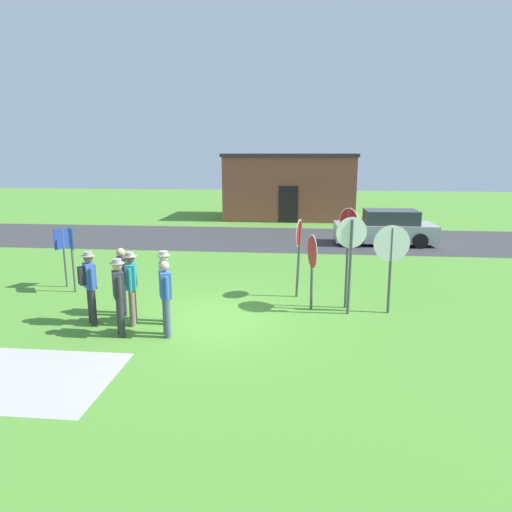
% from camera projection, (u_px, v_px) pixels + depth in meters
% --- Properties ---
extents(ground_plane, '(80.00, 80.00, 0.00)m').
position_uv_depth(ground_plane, '(209.00, 320.00, 11.20)').
color(ground_plane, '#518E33').
extents(street_asphalt, '(60.00, 6.40, 0.01)m').
position_uv_depth(street_asphalt, '(256.00, 238.00, 21.86)').
color(street_asphalt, '#38383A').
rests_on(street_asphalt, ground).
extents(concrete_path, '(3.20, 2.40, 0.01)m').
position_uv_depth(concrete_path, '(24.00, 378.00, 8.29)').
color(concrete_path, '#ADAAA3').
rests_on(concrete_path, ground).
extents(building_background, '(7.86, 4.59, 3.91)m').
position_uv_depth(building_background, '(290.00, 186.00, 28.47)').
color(building_background, brown).
rests_on(building_background, ground).
extents(parked_car_on_street, '(4.34, 2.09, 1.51)m').
position_uv_depth(parked_car_on_street, '(386.00, 229.00, 20.38)').
color(parked_car_on_street, '#A5A8AD').
rests_on(parked_car_on_street, ground).
extents(stop_sign_nearest, '(0.19, 0.75, 2.19)m').
position_uv_depth(stop_sign_nearest, '(299.00, 244.00, 12.67)').
color(stop_sign_nearest, '#474C4C').
rests_on(stop_sign_nearest, ground).
extents(stop_sign_rear_right, '(0.90, 0.16, 2.23)m').
position_uv_depth(stop_sign_rear_right, '(391.00, 253.00, 11.39)').
color(stop_sign_rear_right, '#474C4C').
rests_on(stop_sign_rear_right, ground).
extents(stop_sign_tallest, '(0.41, 0.54, 2.61)m').
position_uv_depth(stop_sign_tallest, '(348.00, 242.00, 11.70)').
color(stop_sign_tallest, '#474C4C').
rests_on(stop_sign_tallest, ground).
extents(stop_sign_rear_left, '(0.75, 0.19, 2.45)m').
position_uv_depth(stop_sign_rear_left, '(351.00, 248.00, 11.24)').
color(stop_sign_rear_left, '#474C4C').
rests_on(stop_sign_rear_left, ground).
extents(stop_sign_leaning_left, '(0.23, 0.86, 1.95)m').
position_uv_depth(stop_sign_leaning_left, '(312.00, 259.00, 11.69)').
color(stop_sign_leaning_left, '#474C4C').
rests_on(stop_sign_leaning_left, ground).
extents(person_on_left, '(0.33, 0.54, 1.74)m').
position_uv_depth(person_on_left, '(165.00, 283.00, 10.80)').
color(person_on_left, '#4C5670').
rests_on(person_on_left, ground).
extents(person_with_sunhat, '(0.42, 0.56, 1.74)m').
position_uv_depth(person_with_sunhat, '(130.00, 283.00, 10.68)').
color(person_with_sunhat, '#7A6B56').
rests_on(person_with_sunhat, ground).
extents(person_in_dark_shirt, '(0.37, 0.51, 1.74)m').
position_uv_depth(person_in_dark_shirt, '(119.00, 293.00, 10.03)').
color(person_in_dark_shirt, '#2D2D33').
rests_on(person_in_dark_shirt, ground).
extents(person_holding_notes, '(0.47, 0.48, 1.74)m').
position_uv_depth(person_holding_notes, '(89.00, 283.00, 10.72)').
color(person_holding_notes, '#2D2D33').
rests_on(person_holding_notes, ground).
extents(person_in_teal, '(0.34, 0.54, 1.69)m').
position_uv_depth(person_in_teal, '(122.00, 277.00, 11.39)').
color(person_in_teal, '#2D2D33').
rests_on(person_in_teal, ground).
extents(person_in_blue, '(0.35, 0.53, 1.69)m').
position_uv_depth(person_in_blue, '(166.00, 294.00, 10.02)').
color(person_in_blue, '#4C5670').
rests_on(person_in_blue, ground).
extents(info_panel_leftmost, '(0.25, 0.56, 1.78)m').
position_uv_depth(info_panel_leftmost, '(64.00, 247.00, 13.68)').
color(info_panel_leftmost, '#4C4C51').
rests_on(info_panel_leftmost, ground).
extents(info_panel_middle, '(0.37, 0.50, 1.88)m').
position_uv_depth(info_panel_middle, '(72.00, 248.00, 13.17)').
color(info_panel_middle, '#4C4C51').
rests_on(info_panel_middle, ground).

